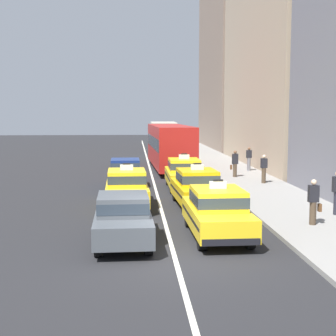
% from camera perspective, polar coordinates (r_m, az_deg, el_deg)
% --- Properties ---
extents(ground_plane, '(160.00, 160.00, 0.00)m').
position_cam_1_polar(ground_plane, '(14.12, 0.85, -10.57)').
color(ground_plane, '#232326').
extents(lane_stripe_left_right, '(0.14, 80.00, 0.01)m').
position_cam_1_polar(lane_stripe_left_right, '(33.73, -1.97, -0.61)').
color(lane_stripe_left_right, silver).
rests_on(lane_stripe_left_right, ground).
extents(sidewalk_curb, '(4.00, 90.00, 0.15)m').
position_cam_1_polar(sidewalk_curb, '(29.52, 9.30, -1.56)').
color(sidewalk_curb, gray).
rests_on(sidewalk_curb, ground).
extents(sedan_left_nearest, '(1.88, 4.35, 1.58)m').
position_cam_1_polar(sedan_left_nearest, '(15.65, -5.23, -5.70)').
color(sedan_left_nearest, black).
rests_on(sedan_left_nearest, ground).
extents(taxi_left_second, '(1.94, 4.61, 1.96)m').
position_cam_1_polar(taxi_left_second, '(21.55, -4.81, -2.28)').
color(taxi_left_second, black).
rests_on(taxi_left_second, ground).
extents(sedan_left_third, '(1.84, 4.33, 1.58)m').
position_cam_1_polar(sedan_left_third, '(27.46, -4.98, -0.47)').
color(sedan_left_third, black).
rests_on(sedan_left_third, ground).
extents(taxi_right_nearest, '(1.90, 4.59, 1.96)m').
position_cam_1_polar(taxi_right_nearest, '(16.40, 5.72, -5.04)').
color(taxi_right_nearest, black).
rests_on(taxi_right_nearest, ground).
extents(taxi_right_second, '(2.00, 4.63, 1.96)m').
position_cam_1_polar(taxi_right_second, '(21.61, 3.36, -2.24)').
color(taxi_right_second, black).
rests_on(taxi_right_second, ground).
extents(taxi_right_third, '(1.82, 4.56, 1.96)m').
position_cam_1_polar(taxi_right_third, '(26.63, 1.85, -0.60)').
color(taxi_right_third, black).
rests_on(taxi_right_third, ground).
extents(bus_right_fourth, '(2.89, 11.28, 3.22)m').
position_cam_1_polar(bus_right_fourth, '(36.13, 0.20, 2.75)').
color(bus_right_fourth, black).
rests_on(bus_right_fourth, ground).
extents(box_truck_right_fifth, '(2.37, 6.99, 3.27)m').
position_cam_1_polar(box_truck_right_fifth, '(47.67, -0.60, 3.58)').
color(box_truck_right_fifth, black).
rests_on(box_truck_right_fifth, ground).
extents(pedestrian_near_crosswalk, '(0.36, 0.24, 1.63)m').
position_cam_1_polar(pedestrian_near_crosswalk, '(34.41, 9.38, 1.07)').
color(pedestrian_near_crosswalk, slate).
rests_on(pedestrian_near_crosswalk, sidewalk_curb).
extents(pedestrian_mid_block, '(0.36, 0.24, 1.62)m').
position_cam_1_polar(pedestrian_mid_block, '(28.40, 11.07, -0.09)').
color(pedestrian_mid_block, '#473828').
rests_on(pedestrian_mid_block, sidewalk_curb).
extents(pedestrian_by_storefront, '(0.47, 0.24, 1.63)m').
position_cam_1_polar(pedestrian_by_storefront, '(18.26, 16.55, -3.81)').
color(pedestrian_by_storefront, '#473828').
rests_on(pedestrian_by_storefront, sidewalk_curb).
extents(pedestrian_trailing, '(0.47, 0.24, 1.66)m').
position_cam_1_polar(pedestrian_trailing, '(30.87, 7.77, 0.50)').
color(pedestrian_trailing, '#473828').
rests_on(pedestrian_trailing, sidewalk_curb).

